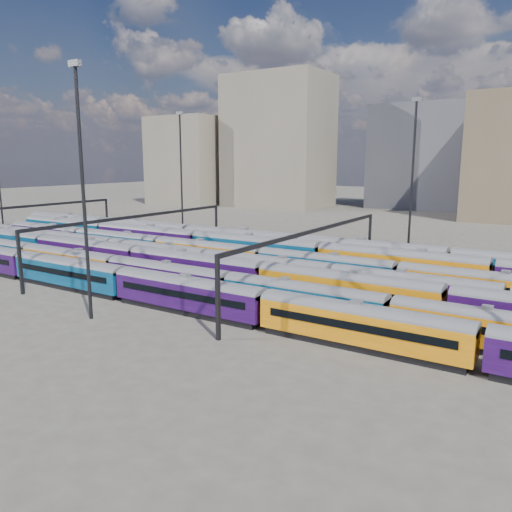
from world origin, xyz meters
The scene contains 14 objects.
ground centered at (0.00, 0.00, 0.00)m, with size 500.00×500.00×0.00m, color #45413B.
rake_0 centered at (-7.52, -15.00, 2.51)m, with size 116.45×2.84×4.77m.
rake_1 centered at (-5.20, -10.00, 2.39)m, with size 130.03×2.72×4.56m.
rake_2 centered at (5.70, -5.00, 2.73)m, with size 126.37×3.08×5.19m.
rake_3 centered at (-16.39, 0.00, 2.47)m, with size 134.00×2.80×4.70m.
rake_4 centered at (-0.69, 5.00, 2.53)m, with size 117.40×2.86×4.81m.
rake_5 centered at (6.28, 10.00, 2.95)m, with size 136.36×3.32×5.61m.
rake_6 centered at (0.28, 15.00, 2.95)m, with size 136.34×3.32×5.61m.
gantry_0 centered at (-50.00, 0.00, 6.79)m, with size 0.35×40.35×8.03m.
gantry_1 centered at (-20.00, 0.00, 6.79)m, with size 0.35×40.35×8.03m.
gantry_2 centered at (10.00, 0.00, 6.79)m, with size 0.35×40.35×8.03m.
mast_1 centered at (-30.00, 22.00, 13.97)m, with size 1.40×0.50×25.60m.
mast_2 centered at (-5.00, -22.00, 13.97)m, with size 1.40×0.50×25.60m.
mast_3 centered at (15.00, 24.00, 13.97)m, with size 1.40×0.50×25.60m.
Camera 1 is at (36.17, -55.03, 16.23)m, focal length 35.00 mm.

